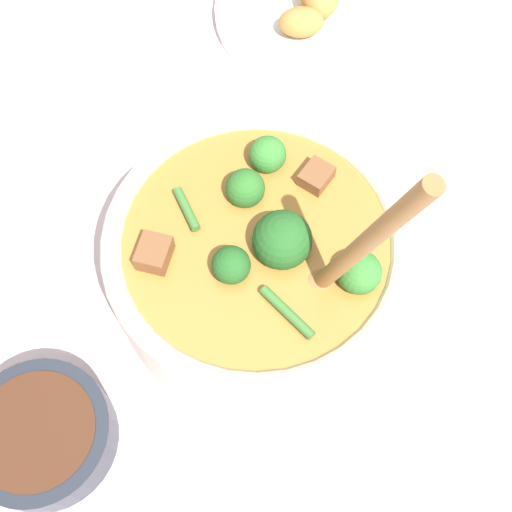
# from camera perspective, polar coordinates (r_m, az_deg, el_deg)

# --- Properties ---
(ground_plane) EXTENTS (4.00, 4.00, 0.00)m
(ground_plane) POSITION_cam_1_polar(r_m,az_deg,el_deg) (0.55, 0.00, -2.75)
(ground_plane) COLOR silver
(stew_bowl) EXTENTS (0.23, 0.23, 0.26)m
(stew_bowl) POSITION_cam_1_polar(r_m,az_deg,el_deg) (0.50, 0.08, -0.31)
(stew_bowl) COLOR beige
(stew_bowl) RESTS_ON ground_plane
(condiment_bowl) EXTENTS (0.11, 0.11, 0.04)m
(condiment_bowl) POSITION_cam_1_polar(r_m,az_deg,el_deg) (0.51, -18.53, -14.81)
(condiment_bowl) COLOR #232833
(condiment_bowl) RESTS_ON ground_plane
(empty_plate) EXTENTS (0.24, 0.24, 0.02)m
(empty_plate) POSITION_cam_1_polar(r_m,az_deg,el_deg) (0.70, -19.03, 15.91)
(empty_plate) COLOR white
(empty_plate) RESTS_ON ground_plane
(food_plate) EXTENTS (0.21, 0.21, 0.05)m
(food_plate) POSITION_cam_1_polar(r_m,az_deg,el_deg) (0.72, 5.19, 21.06)
(food_plate) COLOR white
(food_plate) RESTS_ON ground_plane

